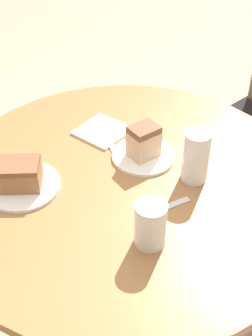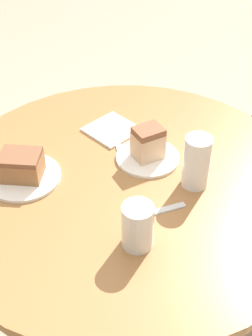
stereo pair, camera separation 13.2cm
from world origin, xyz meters
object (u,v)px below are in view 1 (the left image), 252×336
cake_slice_far (20,174)px  glass_water (150,226)px  glass_lemonade (196,159)px  plate_near (143,156)px  plate_far (22,185)px  cake_slice_near (144,141)px

cake_slice_far → glass_water: bearing=12.9°
glass_lemonade → glass_water: 0.28m
cake_slice_far → glass_lemonade: 0.49m
plate_near → plate_far: same height
cake_slice_near → glass_lemonade: size_ratio=0.64×
glass_water → plate_near: bearing=134.1°
plate_near → glass_lemonade: size_ratio=1.22×
cake_slice_near → glass_water: bearing=-45.9°
plate_near → glass_water: glass_water is taller
plate_near → cake_slice_far: cake_slice_far is taller
plate_near → plate_far: size_ratio=0.89×
cake_slice_near → glass_lemonade: 0.17m
glass_lemonade → cake_slice_near: bearing=-171.3°
cake_slice_near → glass_lemonade: glass_lemonade is taller
cake_slice_near → plate_near: bearing=-69.4°
glass_lemonade → cake_slice_far: bearing=-132.5°
plate_far → cake_slice_near: size_ratio=2.14×
plate_near → cake_slice_near: 0.06m
glass_lemonade → glass_water: (0.07, -0.27, -0.01)m
plate_far → glass_water: bearing=12.9°
glass_water → glass_lemonade: bearing=103.8°
plate_near → cake_slice_far: (-0.16, -0.34, 0.04)m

